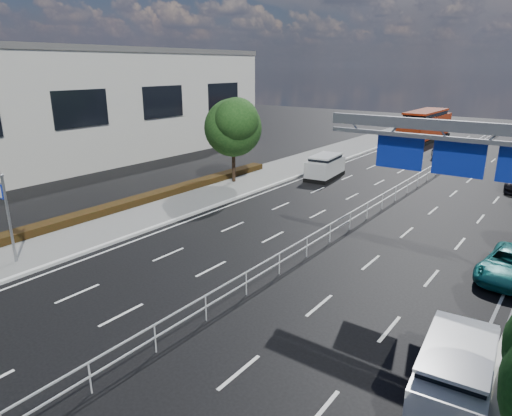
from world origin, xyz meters
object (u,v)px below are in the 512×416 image
Objects in this scene: toilet_sign at (1,202)px; white_minivan at (325,167)px; red_bus at (425,125)px; near_car_dark at (424,134)px; overhead_gantry at (479,154)px; silver_minivan at (455,374)px; parked_car_teal at (511,264)px; near_car_silver at (447,148)px.

toilet_sign is 0.95× the size of white_minivan.
toilet_sign is 0.35× the size of red_bus.
overhead_gantry is at bearing 105.52° from near_car_dark.
red_bus is 48.22m from silver_minivan.
overhead_gantry is at bearing 29.60° from toilet_sign.
red_bus is 2.78× the size of silver_minivan.
red_bus is (4.43, 48.39, -1.03)m from toilet_sign.
white_minivan is 24.66m from red_bus.
parked_car_teal is (1.56, 2.01, -4.97)m from overhead_gantry.
white_minivan is at bearing 80.60° from toilet_sign.
parked_car_teal is at bearing 108.64° from near_car_dark.
near_car_silver is (9.45, 39.40, -2.11)m from toilet_sign.
silver_minivan reaches higher than near_car_silver.
overhead_gantry reaches higher than white_minivan.
toilet_sign is 19.53m from silver_minivan.
toilet_sign is at bearing 76.59° from near_car_silver.
near_car_dark is at bearing 84.70° from toilet_sign.
near_car_silver is at bearing 99.30° from silver_minivan.
overhead_gantry is 2.25× the size of parked_car_teal.
near_car_silver is at bearing 115.15° from parked_car_teal.
red_bus is at bearing -61.36° from near_car_dark.
white_minivan is 24.56m from near_car_dark.
red_bus reaches higher than near_car_dark.
red_bus is 39.25m from parked_car_teal.
toilet_sign is at bearing -94.49° from red_bus.
near_car_silver reaches higher than near_car_dark.
near_car_silver is 10.19m from near_car_dark.
overhead_gantry is 2.08× the size of near_car_silver.
silver_minivan is (1.56, -7.53, -4.73)m from overhead_gantry.
red_bus is at bearing 82.72° from white_minivan.
toilet_sign reaches higher than red_bus.
near_car_silver is 38.17m from silver_minivan.
overhead_gantry is at bearing -122.40° from parked_car_teal.
parked_car_teal is at bearing 84.40° from silver_minivan.
near_car_silver is 29.05m from parked_car_teal.
silver_minivan is at bearing -84.58° from parked_car_teal.
overhead_gantry is 0.83× the size of red_bus.
red_bus is (-13.27, 38.33, -3.69)m from overhead_gantry.
overhead_gantry is 2.02× the size of near_car_dark.
near_car_dark is (-13.21, 38.25, -4.77)m from overhead_gantry.
near_car_dark is 1.15× the size of silver_minivan.
near_car_dark is 39.14m from parked_car_teal.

